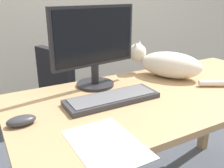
% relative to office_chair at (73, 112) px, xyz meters
% --- Properties ---
extents(desk, '(1.56, 0.72, 0.76)m').
position_rel_office_chair_xyz_m(desk, '(0.24, -0.74, 0.28)').
color(desk, tan).
rests_on(desk, ground_plane).
extents(office_chair, '(0.50, 0.48, 0.88)m').
position_rel_office_chair_xyz_m(office_chair, '(0.00, 0.00, 0.00)').
color(office_chair, black).
rests_on(office_chair, ground_plane).
extents(monitor, '(0.48, 0.20, 0.41)m').
position_rel_office_chair_xyz_m(monitor, '(-0.04, -0.49, 0.61)').
color(monitor, '#232328').
rests_on(monitor, desk).
extents(keyboard, '(0.44, 0.15, 0.03)m').
position_rel_office_chair_xyz_m(keyboard, '(-0.06, -0.72, 0.40)').
color(keyboard, '#333338').
rests_on(keyboard, desk).
extents(cat, '(0.36, 0.53, 0.20)m').
position_rel_office_chair_xyz_m(cat, '(0.39, -0.56, 0.47)').
color(cat, silver).
rests_on(cat, desk).
extents(computer_mouse, '(0.11, 0.06, 0.04)m').
position_rel_office_chair_xyz_m(computer_mouse, '(-0.47, -0.74, 0.40)').
color(computer_mouse, '#333338').
rests_on(computer_mouse, desk).
extents(paper_sheet, '(0.21, 0.30, 0.00)m').
position_rel_office_chair_xyz_m(paper_sheet, '(-0.25, -1.01, 0.39)').
color(paper_sheet, white).
rests_on(paper_sheet, desk).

